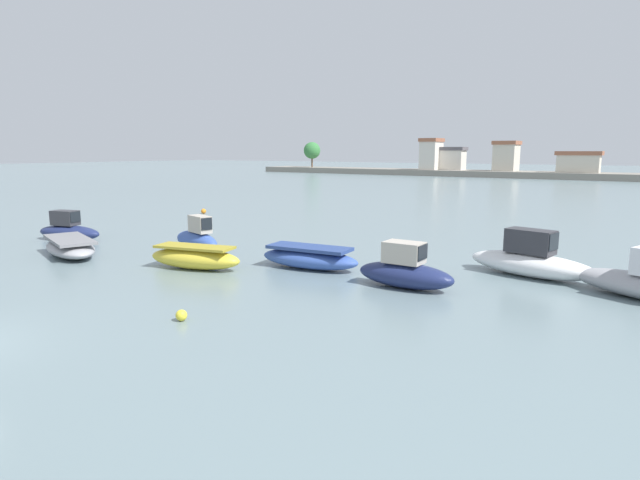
% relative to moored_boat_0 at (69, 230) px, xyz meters
% --- Properties ---
extents(moored_boat_0, '(4.23, 2.22, 1.66)m').
position_rel_moored_boat_0_xyz_m(moored_boat_0, '(0.00, 0.00, 0.00)').
color(moored_boat_0, navy).
rests_on(moored_boat_0, ground).
extents(moored_boat_1, '(5.25, 3.42, 0.85)m').
position_rel_moored_boat_0_xyz_m(moored_boat_1, '(4.19, -2.46, -0.17)').
color(moored_boat_1, '#9E9EA3').
rests_on(moored_boat_1, ground).
extents(moored_boat_2, '(3.84, 2.11, 1.81)m').
position_rel_moored_boat_0_xyz_m(moored_boat_2, '(8.35, 1.75, 0.05)').
color(moored_boat_2, '#3856A8').
rests_on(moored_boat_2, ground).
extents(moored_boat_3, '(4.44, 2.29, 0.99)m').
position_rel_moored_boat_0_xyz_m(moored_boat_3, '(11.30, -1.16, -0.10)').
color(moored_boat_3, yellow).
rests_on(moored_boat_3, ground).
extents(moored_boat_4, '(4.63, 2.01, 0.96)m').
position_rel_moored_boat_0_xyz_m(moored_boat_4, '(15.30, 1.59, -0.12)').
color(moored_boat_4, '#3856A8').
rests_on(moored_boat_4, ground).
extents(moored_boat_5, '(3.70, 1.35, 1.69)m').
position_rel_moored_boat_0_xyz_m(moored_boat_5, '(20.02, 0.91, 0.04)').
color(moored_boat_5, navy).
rests_on(moored_boat_5, ground).
extents(moored_boat_6, '(5.35, 2.75, 1.88)m').
position_rel_moored_boat_0_xyz_m(moored_boat_6, '(23.45, 5.32, 0.05)').
color(moored_boat_6, white).
rests_on(moored_boat_6, ground).
extents(mooring_buoy_2, '(0.24, 0.24, 0.24)m').
position_rel_moored_boat_0_xyz_m(mooring_buoy_2, '(3.45, 7.07, -0.46)').
color(mooring_buoy_2, orange).
rests_on(mooring_buoy_2, ground).
extents(mooring_buoy_3, '(0.34, 0.34, 0.34)m').
position_rel_moored_boat_0_xyz_m(mooring_buoy_3, '(16.14, -6.25, -0.41)').
color(mooring_buoy_3, yellow).
rests_on(mooring_buoy_3, ground).
extents(mooring_buoy_4, '(0.40, 0.40, 0.40)m').
position_rel_moored_boat_0_xyz_m(mooring_buoy_4, '(-2.94, 13.09, -0.38)').
color(mooring_buoy_4, orange).
rests_on(mooring_buoy_4, ground).
extents(distant_shoreline, '(132.10, 8.48, 7.46)m').
position_rel_moored_boat_0_xyz_m(distant_shoreline, '(13.48, 86.12, 1.14)').
color(distant_shoreline, gray).
rests_on(distant_shoreline, ground).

